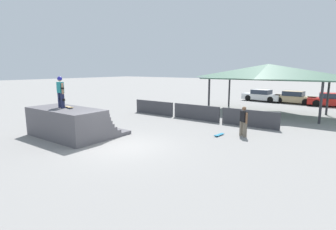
# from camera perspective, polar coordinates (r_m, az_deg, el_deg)

# --- Properties ---
(ground_plane) EXTENTS (160.00, 160.00, 0.00)m
(ground_plane) POSITION_cam_1_polar(r_m,az_deg,el_deg) (12.33, -9.78, -6.81)
(ground_plane) COLOR gray
(quarter_pipe_ramp) EXTENTS (4.46, 3.49, 1.52)m
(quarter_pipe_ramp) POSITION_cam_1_polar(r_m,az_deg,el_deg) (14.76, -20.40, -1.75)
(quarter_pipe_ramp) COLOR #565459
(quarter_pipe_ramp) RESTS_ON ground
(skater_on_deck) EXTENTS (0.70, 0.27, 1.64)m
(skater_on_deck) POSITION_cam_1_polar(r_m,az_deg,el_deg) (14.69, -22.37, 5.08)
(skater_on_deck) COLOR #1E2347
(skater_on_deck) RESTS_ON quarter_pipe_ramp
(skateboard_on_deck) EXTENTS (0.85, 0.39, 0.09)m
(skateboard_on_deck) POSITION_cam_1_polar(r_m,az_deg,el_deg) (14.54, -20.75, 1.64)
(skateboard_on_deck) COLOR blue
(skateboard_on_deck) RESTS_ON quarter_pipe_ramp
(bystander_walking) EXTENTS (0.57, 0.48, 1.60)m
(bystander_walking) POSITION_cam_1_polar(r_m,az_deg,el_deg) (14.35, 16.14, -1.02)
(bystander_walking) COLOR #6B6051
(bystander_walking) RESTS_ON ground
(skateboard_on_ground) EXTENTS (0.25, 0.82, 0.09)m
(skateboard_on_ground) POSITION_cam_1_polar(r_m,az_deg,el_deg) (14.31, 11.04, -4.23)
(skateboard_on_ground) COLOR blue
(skateboard_on_ground) RESTS_ON ground
(barrier_fence) EXTENTS (11.21, 0.12, 1.05)m
(barrier_fence) POSITION_cam_1_polar(r_m,az_deg,el_deg) (18.47, 6.12, 0.59)
(barrier_fence) COLOR #3D3D42
(barrier_fence) RESTS_ON ground
(pavilion_shelter) EXTENTS (9.45, 4.83, 3.91)m
(pavilion_shelter) POSITION_cam_1_polar(r_m,az_deg,el_deg) (22.16, 20.93, 8.78)
(pavilion_shelter) COLOR #2D2D33
(pavilion_shelter) RESTS_ON ground
(parked_car_white) EXTENTS (4.32, 2.18, 1.27)m
(parked_car_white) POSITION_cam_1_polar(r_m,az_deg,el_deg) (30.79, 19.76, 3.98)
(parked_car_white) COLOR silver
(parked_car_white) RESTS_ON ground
(parked_car_tan) EXTENTS (4.22, 1.96, 1.27)m
(parked_car_tan) POSITION_cam_1_polar(r_m,az_deg,el_deg) (29.93, 25.75, 3.42)
(parked_car_tan) COLOR tan
(parked_car_tan) RESTS_ON ground
(parked_car_red) EXTENTS (4.24, 2.14, 1.27)m
(parked_car_red) POSITION_cam_1_polar(r_m,az_deg,el_deg) (29.20, 31.98, 2.74)
(parked_car_red) COLOR red
(parked_car_red) RESTS_ON ground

